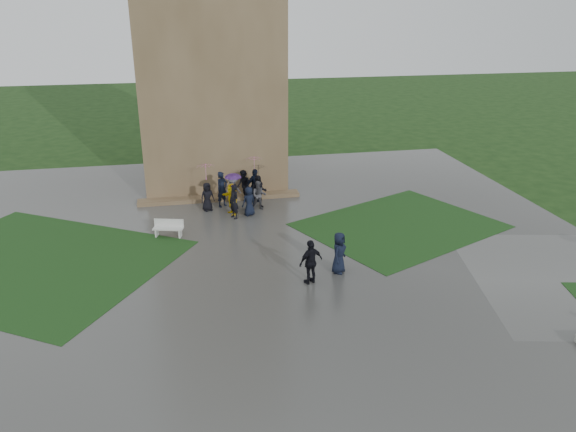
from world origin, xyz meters
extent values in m
plane|color=black|center=(0.00, 0.00, 0.00)|extent=(120.00, 120.00, 0.00)
cube|color=#383735|center=(0.00, 2.00, 0.01)|extent=(34.00, 34.00, 0.02)
cube|color=black|center=(-8.50, 4.00, 0.03)|extent=(14.10, 13.46, 0.01)
cube|color=black|center=(8.50, 5.00, 0.03)|extent=(11.12, 10.15, 0.01)
cube|color=brown|center=(0.00, 15.00, 9.00)|extent=(8.00, 8.00, 18.00)
cube|color=brown|center=(0.00, 10.60, 0.13)|extent=(9.00, 0.80, 0.22)
cube|color=silver|center=(-2.81, 5.81, 0.44)|extent=(1.48, 0.78, 0.06)
cube|color=silver|center=(-3.36, 5.96, 0.22)|extent=(0.17, 0.38, 0.40)
cube|color=silver|center=(-2.26, 5.66, 0.22)|extent=(0.17, 0.38, 0.40)
cube|color=silver|center=(-2.76, 6.01, 0.65)|extent=(1.38, 0.42, 0.38)
imported|color=black|center=(2.00, 8.99, 0.91)|extent=(0.92, 0.60, 1.77)
imported|color=black|center=(1.90, 9.88, 0.97)|extent=(1.27, 1.13, 1.89)
imported|color=black|center=(1.32, 10.25, 0.89)|extent=(0.64, 0.92, 1.74)
imported|color=#3F3F44|center=(0.68, 9.87, 0.78)|extent=(1.10, 0.82, 1.52)
imported|color=black|center=(0.08, 9.52, 0.99)|extent=(0.84, 0.81, 1.94)
imported|color=black|center=(-0.76, 9.02, 0.79)|extent=(0.89, 0.76, 1.54)
imported|color=gold|center=(0.47, 8.26, 0.85)|extent=(1.03, 1.64, 1.67)
imported|color=black|center=(0.52, 7.64, 0.92)|extent=(0.67, 0.78, 1.80)
imported|color=black|center=(1.32, 7.89, 0.80)|extent=(0.91, 0.82, 1.55)
imported|color=#3F3F44|center=(1.95, 8.64, 0.81)|extent=(0.83, 0.55, 1.59)
imported|color=#F665C2|center=(-0.76, 9.02, 2.16)|extent=(0.98, 0.98, 0.90)
imported|color=#6D389B|center=(0.52, 7.64, 2.08)|extent=(0.84, 0.84, 0.73)
imported|color=black|center=(1.95, 8.64, 2.05)|extent=(1.00, 1.00, 0.91)
imported|color=#F665C2|center=(1.90, 9.88, 2.20)|extent=(0.94, 0.94, 0.86)
imported|color=black|center=(4.09, 0.70, 0.90)|extent=(0.97, 1.04, 1.75)
imported|color=black|center=(2.74, 0.01, 0.94)|extent=(1.23, 0.99, 1.83)
camera|label=1|loc=(-1.97, -19.30, 10.58)|focal=35.00mm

